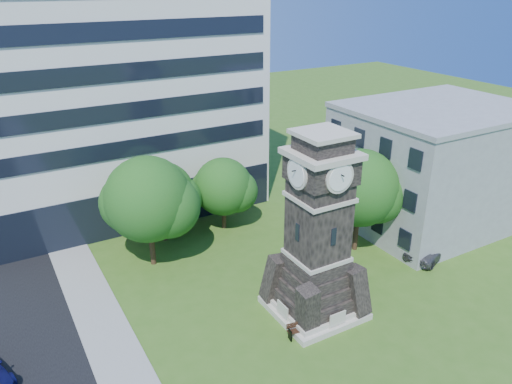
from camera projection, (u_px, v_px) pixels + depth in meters
ground at (292, 343)px, 29.97m from camera, size 160.00×160.00×0.00m
sidewalk at (112, 347)px, 29.59m from camera, size 3.00×70.00×0.06m
clock_tower at (317, 240)px, 30.84m from camera, size 5.40×5.40×12.22m
office_tall at (102, 52)px, 43.45m from camera, size 26.20×15.11×28.60m
office_low at (434, 165)px, 43.41m from camera, size 15.20×12.20×10.40m
car_east_lot at (429, 249)px, 38.94m from camera, size 5.34×3.58×1.36m
park_bench at (301, 328)px, 30.46m from camera, size 1.83×0.49×0.94m
tree_nw at (149, 202)px, 36.28m from camera, size 7.00×6.36×8.60m
tree_nc at (163, 196)px, 40.23m from camera, size 5.94×5.40×6.81m
tree_ne at (224, 188)px, 42.34m from camera, size 5.45×4.95×6.38m
tree_east at (360, 190)px, 38.34m from camera, size 6.64×6.04×8.38m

